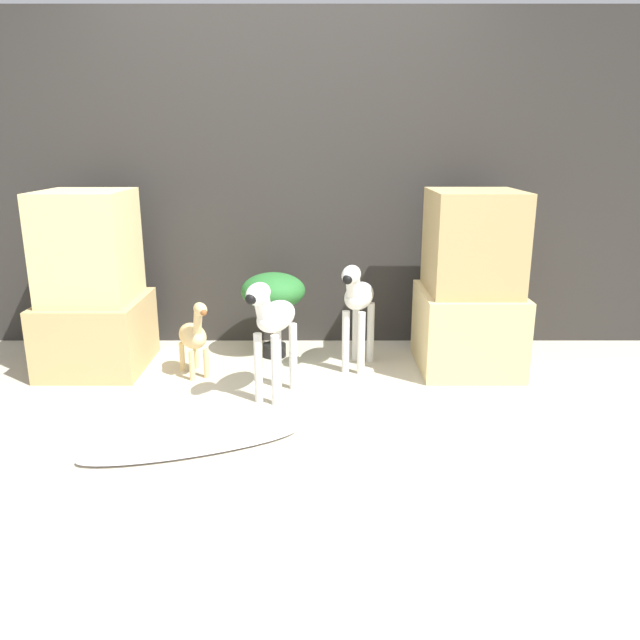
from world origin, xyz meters
TOP-DOWN VIEW (x-y plane):
  - ground_plane at (0.00, 0.00)m, footprint 14.00×14.00m
  - wall_back at (0.00, 1.35)m, footprint 6.40×0.08m
  - rock_pillar_left at (-1.16, 0.78)m, footprint 0.60×0.66m
  - rock_pillar_right at (1.16, 0.78)m, footprint 0.60×0.66m
  - zebra_right at (0.47, 0.74)m, footprint 0.27×0.48m
  - zebra_left at (-0.02, 0.28)m, footprint 0.30×0.47m
  - giraffe_figurine at (-0.52, 0.63)m, footprint 0.28×0.38m
  - potted_palm_front at (-0.06, 0.98)m, footprint 0.42×0.42m
  - surfboard at (-0.37, -0.32)m, footprint 1.05×0.57m

SIDE VIEW (x-z plane):
  - ground_plane at x=0.00m, z-range 0.00..0.00m
  - surfboard at x=-0.37m, z-range -0.02..0.06m
  - giraffe_figurine at x=-0.52m, z-range 0.01..0.50m
  - potted_palm_front at x=-0.06m, z-range 0.15..0.71m
  - zebra_right at x=0.47m, z-range 0.10..0.78m
  - zebra_left at x=-0.02m, z-range 0.10..0.78m
  - rock_pillar_left at x=-1.16m, z-range -0.05..1.05m
  - rock_pillar_right at x=1.16m, z-range -0.04..1.06m
  - wall_back at x=0.00m, z-range 0.00..2.20m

